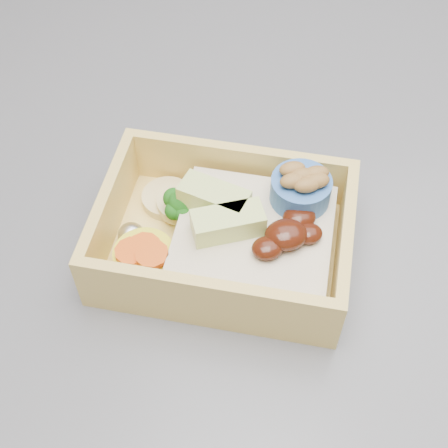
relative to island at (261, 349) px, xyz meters
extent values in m
plane|color=beige|center=(0.00, 0.10, -0.46)|extent=(3.50, 3.50, 0.00)
cube|color=brown|center=(0.00, 0.00, -0.02)|extent=(1.20, 0.80, 0.88)
cube|color=#343439|center=(0.00, 0.00, 0.44)|extent=(1.24, 0.84, 0.04)
cube|color=#DEBA5C|center=(-0.08, -0.14, 0.46)|extent=(0.21, 0.18, 0.01)
cube|color=#DEBA5C|center=(-0.06, -0.08, 0.49)|extent=(0.16, 0.07, 0.04)
cube|color=#DEBA5C|center=(-0.11, -0.19, 0.49)|extent=(0.16, 0.07, 0.04)
cube|color=#DEBA5C|center=(-0.01, -0.17, 0.49)|extent=(0.05, 0.10, 0.04)
cube|color=#DEBA5C|center=(-0.16, -0.10, 0.49)|extent=(0.05, 0.10, 0.04)
cube|color=tan|center=(-0.06, -0.15, 0.48)|extent=(0.14, 0.13, 0.03)
ellipsoid|color=#351107|center=(-0.05, -0.16, 0.50)|extent=(0.04, 0.03, 0.02)
ellipsoid|color=#351107|center=(-0.03, -0.15, 0.50)|extent=(0.03, 0.03, 0.01)
ellipsoid|color=#351107|center=(-0.06, -0.17, 0.50)|extent=(0.03, 0.02, 0.01)
ellipsoid|color=#351107|center=(-0.03, -0.16, 0.50)|extent=(0.02, 0.02, 0.01)
cube|color=#C5D971|center=(-0.08, -0.14, 0.50)|extent=(0.05, 0.02, 0.02)
cube|color=#C5D971|center=(-0.09, -0.12, 0.50)|extent=(0.05, 0.05, 0.02)
cylinder|color=#6AA458|center=(-0.11, -0.11, 0.47)|extent=(0.01, 0.01, 0.02)
sphere|color=#195A14|center=(-0.11, -0.11, 0.49)|extent=(0.02, 0.02, 0.02)
sphere|color=#195A14|center=(-0.10, -0.11, 0.49)|extent=(0.02, 0.02, 0.02)
sphere|color=#195A14|center=(-0.11, -0.10, 0.49)|extent=(0.02, 0.02, 0.02)
sphere|color=#195A14|center=(-0.11, -0.12, 0.49)|extent=(0.01, 0.01, 0.01)
sphere|color=#195A14|center=(-0.12, -0.12, 0.49)|extent=(0.01, 0.01, 0.01)
sphere|color=#195A14|center=(-0.11, -0.10, 0.49)|extent=(0.01, 0.01, 0.01)
cylinder|color=yellow|center=(-0.14, -0.14, 0.48)|extent=(0.04, 0.04, 0.02)
cylinder|color=#DA5012|center=(-0.14, -0.14, 0.49)|extent=(0.02, 0.02, 0.00)
cylinder|color=#DA5012|center=(-0.15, -0.15, 0.49)|extent=(0.02, 0.02, 0.00)
cylinder|color=#DA5012|center=(-0.14, -0.15, 0.49)|extent=(0.02, 0.02, 0.00)
cylinder|color=tan|center=(-0.12, -0.09, 0.47)|extent=(0.04, 0.04, 0.01)
cylinder|color=tan|center=(-0.11, -0.10, 0.47)|extent=(0.04, 0.04, 0.01)
ellipsoid|color=silver|center=(-0.09, -0.09, 0.48)|extent=(0.02, 0.02, 0.02)
ellipsoid|color=silver|center=(-0.15, -0.12, 0.48)|extent=(0.02, 0.02, 0.02)
cylinder|color=#3261AB|center=(-0.03, -0.13, 0.50)|extent=(0.04, 0.04, 0.02)
ellipsoid|color=brown|center=(-0.03, -0.13, 0.52)|extent=(0.02, 0.02, 0.01)
ellipsoid|color=brown|center=(-0.02, -0.13, 0.52)|extent=(0.02, 0.02, 0.01)
ellipsoid|color=brown|center=(-0.03, -0.12, 0.52)|extent=(0.02, 0.02, 0.01)
ellipsoid|color=brown|center=(-0.03, -0.14, 0.52)|extent=(0.02, 0.02, 0.01)
ellipsoid|color=brown|center=(-0.03, -0.13, 0.52)|extent=(0.02, 0.02, 0.01)
ellipsoid|color=brown|center=(-0.02, -0.13, 0.52)|extent=(0.02, 0.02, 0.01)
camera|label=1|loc=(-0.14, -0.40, 0.83)|focal=50.00mm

